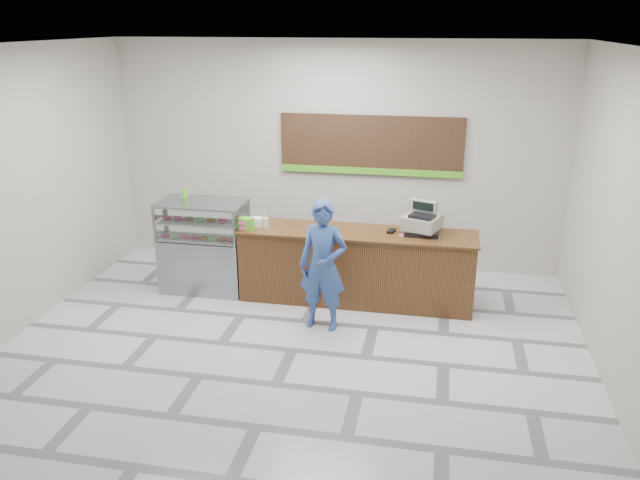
% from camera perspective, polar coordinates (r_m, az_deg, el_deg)
% --- Properties ---
extents(floor, '(7.00, 7.00, 0.00)m').
position_cam_1_polar(floor, '(7.62, -2.54, -10.02)').
color(floor, silver).
rests_on(floor, ground).
extents(back_wall, '(7.00, 0.00, 7.00)m').
position_cam_1_polar(back_wall, '(9.78, 1.43, 7.69)').
color(back_wall, '#BCB7AC').
rests_on(back_wall, floor).
extents(ceiling, '(7.00, 7.00, 0.00)m').
position_cam_1_polar(ceiling, '(6.64, -3.01, 17.31)').
color(ceiling, silver).
rests_on(ceiling, back_wall).
extents(sales_counter, '(3.26, 0.76, 1.03)m').
position_cam_1_polar(sales_counter, '(8.68, 3.33, -2.41)').
color(sales_counter, brown).
rests_on(sales_counter, floor).
extents(display_case, '(1.22, 0.72, 1.33)m').
position_cam_1_polar(display_case, '(9.16, -10.54, -0.46)').
color(display_case, gray).
rests_on(display_case, floor).
extents(menu_board, '(2.80, 0.06, 0.90)m').
position_cam_1_polar(menu_board, '(9.63, 4.66, 8.55)').
color(menu_board, black).
rests_on(menu_board, back_wall).
extents(cash_register, '(0.58, 0.59, 0.42)m').
position_cam_1_polar(cash_register, '(8.49, 9.32, 1.67)').
color(cash_register, black).
rests_on(cash_register, sales_counter).
extents(card_terminal, '(0.12, 0.18, 0.04)m').
position_cam_1_polar(card_terminal, '(8.49, 6.53, 0.83)').
color(card_terminal, black).
rests_on(card_terminal, sales_counter).
extents(serving_tray, '(0.34, 0.26, 0.02)m').
position_cam_1_polar(serving_tray, '(8.54, 0.58, 0.98)').
color(serving_tray, '#59B300').
rests_on(serving_tray, sales_counter).
extents(napkin_box, '(0.19, 0.19, 0.13)m').
position_cam_1_polar(napkin_box, '(8.72, -5.84, 1.65)').
color(napkin_box, white).
rests_on(napkin_box, sales_counter).
extents(straw_cup, '(0.09, 0.09, 0.13)m').
position_cam_1_polar(straw_cup, '(8.70, -5.01, 1.64)').
color(straw_cup, silver).
rests_on(straw_cup, sales_counter).
extents(promo_box, '(0.21, 0.16, 0.17)m').
position_cam_1_polar(promo_box, '(8.58, -6.78, 1.47)').
color(promo_box, '#54B823').
rests_on(promo_box, sales_counter).
extents(donut_decal, '(0.16, 0.16, 0.00)m').
position_cam_1_polar(donut_decal, '(8.41, 7.77, 0.45)').
color(donut_decal, '#E55187').
rests_on(donut_decal, sales_counter).
extents(green_cup_left, '(0.08, 0.08, 0.13)m').
position_cam_1_polar(green_cup_left, '(9.20, -12.28, 4.20)').
color(green_cup_left, '#54B823').
rests_on(green_cup_left, display_case).
extents(green_cup_right, '(0.08, 0.08, 0.13)m').
position_cam_1_polar(green_cup_right, '(9.23, -12.20, 4.26)').
color(green_cup_right, '#54B823').
rests_on(green_cup_right, display_case).
extents(customer, '(0.66, 0.47, 1.69)m').
position_cam_1_polar(customer, '(7.81, 0.27, -2.34)').
color(customer, '#335196').
rests_on(customer, floor).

